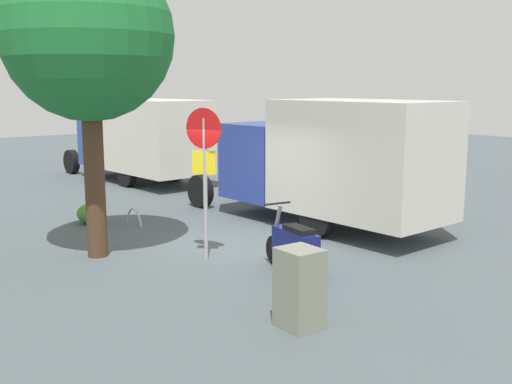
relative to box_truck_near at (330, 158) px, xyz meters
name	(u,v)px	position (x,y,z in m)	size (l,w,h in m)	color
ground_plane	(225,244)	(0.20, 2.89, -1.63)	(60.00, 60.00, 0.00)	#475155
box_truck_near	(330,158)	(0.00, 0.00, 0.00)	(7.25, 2.39, 2.99)	black
box_truck_far	(142,136)	(8.82, 0.10, -0.06)	(6.84, 2.47, 2.83)	black
motorcycle	(295,246)	(-2.26, 3.16, -1.11)	(1.80, 0.64, 1.20)	black
stop_sign	(204,160)	(-0.49, 3.86, 0.30)	(0.71, 0.33, 2.91)	#9E9EA3
street_tree	(88,37)	(1.06, 5.36, 2.56)	(3.20, 3.20, 5.83)	#47301E
utility_cabinet	(300,288)	(-4.09, 4.75, -1.07)	(0.58, 0.51, 1.13)	gray
bike_rack_hoop	(134,225)	(3.04, 3.52, -1.63)	(0.85, 0.85, 0.05)	#B7B7BC
shrub_near_sign	(89,214)	(3.88, 4.28, -1.40)	(0.69, 0.57, 0.47)	#3A812A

